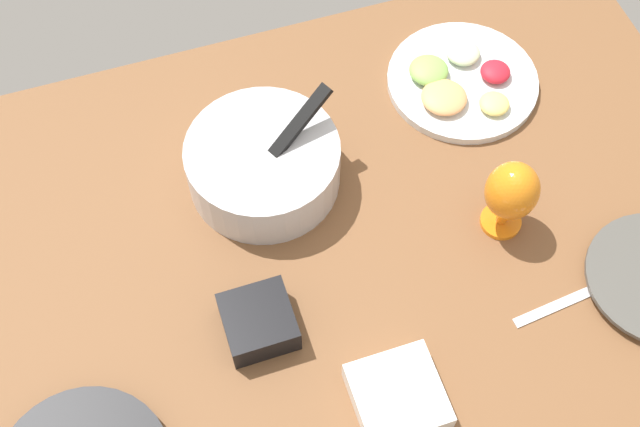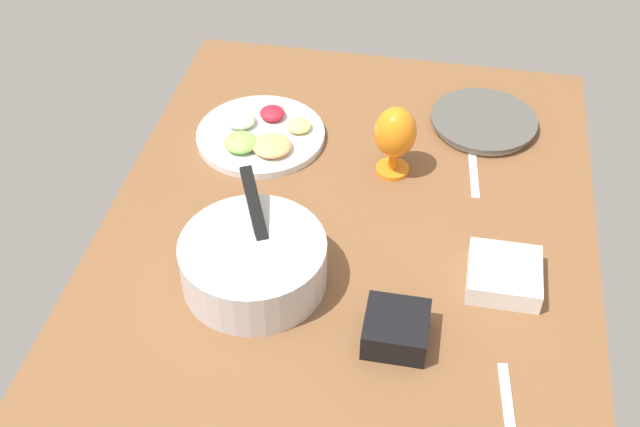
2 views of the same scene
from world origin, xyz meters
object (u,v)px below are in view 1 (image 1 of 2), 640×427
at_px(fruit_platter, 460,81).
at_px(square_bowl_black, 258,321).
at_px(mixing_bowl, 263,163).
at_px(hurricane_glass_orange, 511,193).
at_px(square_bowl_white, 398,396).

xyz_separation_m(fruit_platter, square_bowl_black, (-0.54, -0.39, 0.02)).
xyz_separation_m(mixing_bowl, hurricane_glass_orange, (0.39, -0.23, 0.05)).
relative_size(mixing_bowl, square_bowl_white, 2.05).
bearing_deg(mixing_bowl, hurricane_glass_orange, -30.48).
height_order(mixing_bowl, fruit_platter, mixing_bowl).
distance_m(fruit_platter, square_bowl_white, 0.68).
xyz_separation_m(mixing_bowl, square_bowl_black, (-0.09, -0.29, -0.02)).
distance_m(mixing_bowl, fruit_platter, 0.45).
height_order(square_bowl_black, square_bowl_white, square_bowl_black).
bearing_deg(square_bowl_black, hurricane_glass_orange, 7.47).
xyz_separation_m(square_bowl_black, square_bowl_white, (0.18, -0.19, -0.01)).
bearing_deg(square_bowl_white, mixing_bowl, 99.84).
bearing_deg(fruit_platter, square_bowl_black, -144.31).
bearing_deg(mixing_bowl, square_bowl_white, -80.16).
height_order(hurricane_glass_orange, square_bowl_black, hurricane_glass_orange).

